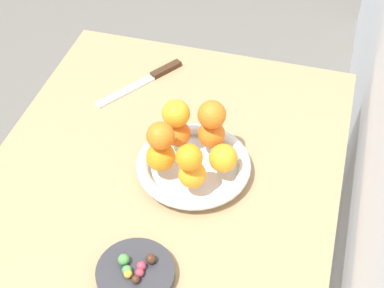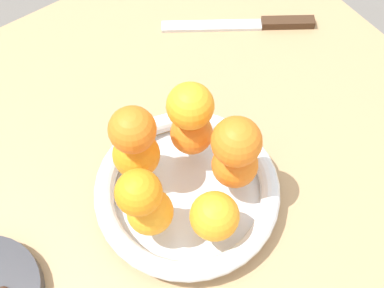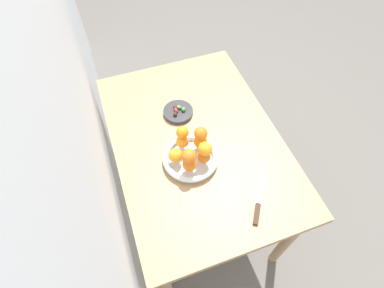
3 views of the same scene
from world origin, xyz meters
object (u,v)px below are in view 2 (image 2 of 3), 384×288
orange_3 (136,154)px  orange_6 (139,193)px  orange_2 (192,133)px  orange_7 (236,142)px  orange_1 (235,165)px  knife (252,24)px  dining_table (107,226)px  fruit_bowl (187,191)px  orange_8 (132,130)px  orange_4 (150,212)px  orange_0 (214,216)px  orange_5 (190,106)px

orange_3 → orange_6: bearing=63.6°
orange_2 → orange_6: orange_6 is taller
orange_7 → orange_3: bearing=-43.2°
orange_1 → knife: orange_1 is taller
dining_table → orange_6: size_ratio=20.48×
fruit_bowl → orange_6: 0.13m
orange_1 → orange_8: 0.14m
orange_6 → orange_1: bearing=174.1°
fruit_bowl → orange_7: orange_7 is taller
orange_4 → orange_2: bearing=-149.5°
orange_4 → orange_8: size_ratio=0.99×
orange_0 → orange_4: orange_0 is taller
orange_4 → orange_5: size_ratio=0.96×
orange_0 → orange_4: (0.06, -0.05, -0.00)m
fruit_bowl → orange_5: 0.12m
orange_4 → orange_8: (-0.03, -0.07, 0.06)m
orange_1 → orange_5: size_ratio=1.00×
orange_0 → orange_3: orange_3 is taller
orange_0 → orange_2: (-0.05, -0.11, -0.00)m
orange_5 → orange_8: bearing=-7.0°
orange_3 → orange_7: 0.14m
orange_1 → orange_7: bearing=4.3°
orange_3 → orange_7: (-0.09, 0.08, 0.06)m
orange_6 → orange_2: bearing=-152.8°
orange_5 → orange_8: 0.08m
orange_0 → orange_7: orange_7 is taller
orange_1 → orange_5: orange_5 is taller
orange_8 → knife: size_ratio=0.25×
orange_4 → orange_7: 0.13m
orange_0 → orange_1: same height
orange_5 → dining_table: bearing=-6.4°
orange_2 → orange_5: orange_5 is taller
orange_8 → orange_1: bearing=138.3°
fruit_bowl → orange_7: size_ratio=4.08×
orange_2 → orange_7: orange_7 is taller
orange_3 → orange_0: bearing=103.9°
dining_table → orange_5: (-0.15, 0.02, 0.21)m
fruit_bowl → orange_0: bearing=85.2°
orange_8 → fruit_bowl: bearing=121.4°
orange_0 → orange_7: (-0.06, -0.04, 0.06)m
knife → orange_2: bearing=33.0°
dining_table → orange_0: (-0.10, 0.13, 0.16)m
orange_3 → orange_8: size_ratio=1.07×
orange_7 → orange_0: bearing=34.5°
orange_0 → knife: size_ratio=0.26×
orange_0 → orange_7: 0.09m
fruit_bowl → orange_6: (0.07, 0.01, 0.10)m
fruit_bowl → knife: size_ratio=1.08×
orange_0 → orange_4: size_ratio=1.06×
fruit_bowl → orange_8: 0.13m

